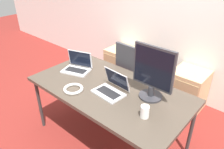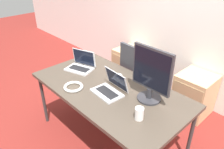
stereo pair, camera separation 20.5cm
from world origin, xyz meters
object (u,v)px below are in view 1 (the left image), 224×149
(cabinet_left, at_px, (122,65))
(monitor, at_px, (153,73))
(laptop_left, at_px, (111,88))
(coffee_cup_white, at_px, (145,112))
(laptop_right, at_px, (77,67))
(coffee_cup_brown, at_px, (117,79))
(cabinet_right, at_px, (188,90))
(office_chair, at_px, (136,85))
(cable_coil, at_px, (73,89))

(cabinet_left, relative_size, monitor, 1.10)
(laptop_left, height_order, coffee_cup_white, laptop_left)
(laptop_right, bearing_deg, coffee_cup_brown, 10.23)
(cabinet_right, xyz_separation_m, coffee_cup_brown, (-0.45, -1.11, 0.51))
(laptop_right, bearing_deg, coffee_cup_white, -9.81)
(coffee_cup_white, relative_size, coffee_cup_brown, 1.20)
(laptop_left, relative_size, coffee_cup_brown, 3.50)
(laptop_left, relative_size, monitor, 0.62)
(coffee_cup_white, height_order, coffee_cup_brown, coffee_cup_white)
(coffee_cup_white, bearing_deg, office_chair, 128.24)
(cabinet_left, height_order, laptop_left, laptop_left)
(monitor, bearing_deg, cabinet_left, 138.70)
(cable_coil, bearing_deg, monitor, 32.42)
(laptop_left, xyz_separation_m, monitor, (0.37, 0.21, 0.23))
(cabinet_left, bearing_deg, coffee_cup_white, -45.55)
(monitor, height_order, cable_coil, monitor)
(cable_coil, bearing_deg, laptop_right, 133.25)
(office_chair, relative_size, coffee_cup_white, 8.88)
(laptop_right, height_order, coffee_cup_white, laptop_right)
(cabinet_right, bearing_deg, coffee_cup_white, -84.72)
(cabinet_right, xyz_separation_m, laptop_left, (-0.37, -1.31, 0.51))
(cabinet_left, bearing_deg, cable_coil, -70.52)
(monitor, bearing_deg, cabinet_right, 89.98)
(monitor, bearing_deg, laptop_left, -150.69)
(monitor, relative_size, coffee_cup_brown, 5.66)
(cabinet_left, height_order, cable_coil, cable_coil)
(cabinet_right, bearing_deg, office_chair, -138.25)
(cabinet_right, height_order, monitor, monitor)
(laptop_left, bearing_deg, cabinet_left, 124.19)
(cabinet_left, height_order, coffee_cup_white, coffee_cup_white)
(laptop_right, relative_size, coffee_cup_white, 3.23)
(cabinet_right, bearing_deg, monitor, -90.02)
(coffee_cup_white, bearing_deg, laptop_right, 170.19)
(monitor, distance_m, cable_coil, 0.88)
(cabinet_right, height_order, coffee_cup_brown, coffee_cup_brown)
(coffee_cup_brown, bearing_deg, laptop_right, -169.77)
(laptop_left, height_order, monitor, monitor)
(cabinet_left, distance_m, coffee_cup_brown, 1.46)
(monitor, bearing_deg, office_chair, 134.46)
(laptop_left, xyz_separation_m, coffee_cup_brown, (-0.08, 0.20, 0.00))
(coffee_cup_brown, bearing_deg, cabinet_left, 126.02)
(monitor, xyz_separation_m, coffee_cup_brown, (-0.45, -0.01, -0.23))
(coffee_cup_white, xyz_separation_m, cable_coil, (-0.84, -0.14, -0.04))
(cabinet_right, xyz_separation_m, coffee_cup_white, (0.13, -1.41, 0.52))
(office_chair, xyz_separation_m, monitor, (0.58, -0.59, 0.65))
(monitor, height_order, coffee_cup_brown, monitor)
(cabinet_left, bearing_deg, cabinet_right, 0.00)
(laptop_left, distance_m, coffee_cup_white, 0.51)
(cabinet_right, height_order, cable_coil, cable_coil)
(monitor, distance_m, coffee_cup_brown, 0.50)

